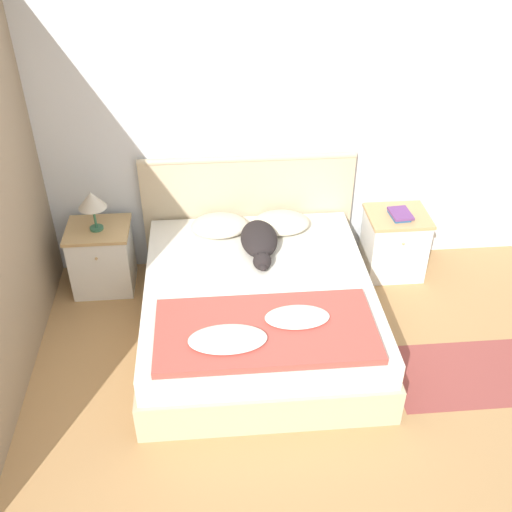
{
  "coord_description": "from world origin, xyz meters",
  "views": [
    {
      "loc": [
        -0.23,
        -2.45,
        3.23
      ],
      "look_at": [
        0.09,
        1.26,
        0.62
      ],
      "focal_mm": 42.0,
      "sensor_mm": 36.0,
      "label": 1
    }
  ],
  "objects_px": {
    "nightstand_left": "(102,257)",
    "table_lamp": "(92,201)",
    "pillow_right": "(281,222)",
    "bed": "(258,309)",
    "book_stack": "(400,214)",
    "nightstand_right": "(394,243)",
    "pillow_left": "(220,225)",
    "dog": "(259,241)"
  },
  "relations": [
    {
      "from": "pillow_right",
      "to": "book_stack",
      "type": "xyz_separation_m",
      "value": [
        1.01,
        -0.01,
        0.03
      ]
    },
    {
      "from": "nightstand_left",
      "to": "pillow_right",
      "type": "xyz_separation_m",
      "value": [
        1.53,
        -0.02,
        0.28
      ]
    },
    {
      "from": "nightstand_right",
      "to": "pillow_right",
      "type": "xyz_separation_m",
      "value": [
        -1.01,
        -0.02,
        0.28
      ]
    },
    {
      "from": "nightstand_left",
      "to": "table_lamp",
      "type": "relative_size",
      "value": 1.72
    },
    {
      "from": "dog",
      "to": "book_stack",
      "type": "height_order",
      "value": "dog"
    },
    {
      "from": "pillow_right",
      "to": "pillow_left",
      "type": "bearing_deg",
      "value": 180.0
    },
    {
      "from": "nightstand_left",
      "to": "nightstand_right",
      "type": "bearing_deg",
      "value": 0.0
    },
    {
      "from": "bed",
      "to": "table_lamp",
      "type": "xyz_separation_m",
      "value": [
        -1.27,
        0.73,
        0.6
      ]
    },
    {
      "from": "bed",
      "to": "dog",
      "type": "distance_m",
      "value": 0.55
    },
    {
      "from": "nightstand_right",
      "to": "table_lamp",
      "type": "height_order",
      "value": "table_lamp"
    },
    {
      "from": "table_lamp",
      "to": "bed",
      "type": "bearing_deg",
      "value": -30.02
    },
    {
      "from": "bed",
      "to": "table_lamp",
      "type": "bearing_deg",
      "value": 149.98
    },
    {
      "from": "pillow_left",
      "to": "pillow_right",
      "type": "height_order",
      "value": "same"
    },
    {
      "from": "book_stack",
      "to": "table_lamp",
      "type": "bearing_deg",
      "value": 179.63
    },
    {
      "from": "pillow_right",
      "to": "table_lamp",
      "type": "xyz_separation_m",
      "value": [
        -1.53,
        0.0,
        0.28
      ]
    },
    {
      "from": "nightstand_right",
      "to": "table_lamp",
      "type": "relative_size",
      "value": 1.72
    },
    {
      "from": "pillow_left",
      "to": "nightstand_left",
      "type": "bearing_deg",
      "value": 178.93
    },
    {
      "from": "bed",
      "to": "pillow_right",
      "type": "height_order",
      "value": "pillow_right"
    },
    {
      "from": "nightstand_left",
      "to": "book_stack",
      "type": "distance_m",
      "value": 2.55
    },
    {
      "from": "bed",
      "to": "pillow_right",
      "type": "relative_size",
      "value": 4.12
    },
    {
      "from": "book_stack",
      "to": "bed",
      "type": "bearing_deg",
      "value": -150.56
    },
    {
      "from": "dog",
      "to": "table_lamp",
      "type": "height_order",
      "value": "table_lamp"
    },
    {
      "from": "bed",
      "to": "nightstand_left",
      "type": "xyz_separation_m",
      "value": [
        -1.27,
        0.75,
        0.04
      ]
    },
    {
      "from": "pillow_left",
      "to": "table_lamp",
      "type": "xyz_separation_m",
      "value": [
        -1.01,
        0.0,
        0.28
      ]
    },
    {
      "from": "nightstand_left",
      "to": "nightstand_right",
      "type": "height_order",
      "value": "same"
    },
    {
      "from": "nightstand_right",
      "to": "table_lamp",
      "type": "xyz_separation_m",
      "value": [
        -2.53,
        -0.01,
        0.56
      ]
    },
    {
      "from": "table_lamp",
      "to": "nightstand_left",
      "type": "bearing_deg",
      "value": 90.0
    },
    {
      "from": "pillow_left",
      "to": "nightstand_right",
      "type": "bearing_deg",
      "value": 0.71
    },
    {
      "from": "bed",
      "to": "dog",
      "type": "xyz_separation_m",
      "value": [
        0.05,
        0.42,
        0.35
      ]
    },
    {
      "from": "book_stack",
      "to": "table_lamp",
      "type": "relative_size",
      "value": 0.67
    },
    {
      "from": "bed",
      "to": "book_stack",
      "type": "relative_size",
      "value": 8.4
    },
    {
      "from": "pillow_left",
      "to": "pillow_right",
      "type": "xyz_separation_m",
      "value": [
        0.52,
        0.0,
        0.0
      ]
    },
    {
      "from": "pillow_left",
      "to": "table_lamp",
      "type": "height_order",
      "value": "table_lamp"
    },
    {
      "from": "nightstand_left",
      "to": "table_lamp",
      "type": "distance_m",
      "value": 0.56
    },
    {
      "from": "bed",
      "to": "nightstand_left",
      "type": "height_order",
      "value": "nightstand_left"
    },
    {
      "from": "pillow_right",
      "to": "dog",
      "type": "relative_size",
      "value": 0.69
    },
    {
      "from": "nightstand_left",
      "to": "table_lamp",
      "type": "bearing_deg",
      "value": -90.0
    },
    {
      "from": "dog",
      "to": "pillow_right",
      "type": "bearing_deg",
      "value": 55.61
    },
    {
      "from": "nightstand_left",
      "to": "dog",
      "type": "distance_m",
      "value": 1.39
    },
    {
      "from": "nightstand_right",
      "to": "pillow_left",
      "type": "xyz_separation_m",
      "value": [
        -1.53,
        -0.02,
        0.28
      ]
    },
    {
      "from": "bed",
      "to": "nightstand_left",
      "type": "bearing_deg",
      "value": 149.49
    },
    {
      "from": "bed",
      "to": "table_lamp",
      "type": "distance_m",
      "value": 1.58
    }
  ]
}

